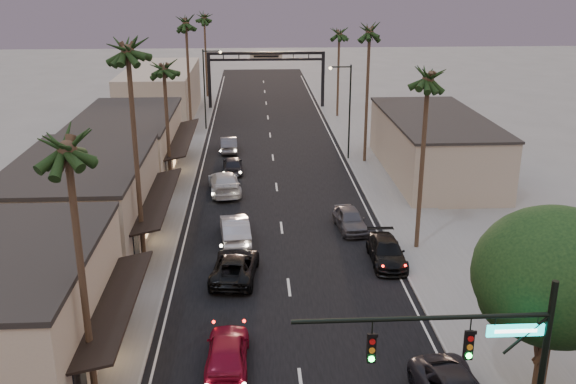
{
  "coord_description": "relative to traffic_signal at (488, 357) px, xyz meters",
  "views": [
    {
      "loc": [
        -1.9,
        -13.74,
        17.08
      ],
      "look_at": [
        0.48,
        28.45,
        2.5
      ],
      "focal_mm": 40.0,
      "sensor_mm": 36.0,
      "label": 1
    }
  ],
  "objects": [
    {
      "name": "palm_lb",
      "position": [
        -14.29,
        18.0,
        8.3
      ],
      "size": [
        3.2,
        3.2,
        15.2
      ],
      "color": "#38281C",
      "rests_on": "ground"
    },
    {
      "name": "road",
      "position": [
        -5.69,
        41.0,
        -5.08
      ],
      "size": [
        14.0,
        120.0,
        0.02
      ],
      "primitive_type": "cube",
      "color": "black",
      "rests_on": "ground"
    },
    {
      "name": "oncoming_red",
      "position": [
        -8.92,
        7.42,
        -4.27
      ],
      "size": [
        2.03,
        4.79,
        1.62
      ],
      "primitive_type": "imported",
      "rotation": [
        0.0,
        0.0,
        3.12
      ],
      "color": "maroon",
      "rests_on": "ground"
    },
    {
      "name": "oncoming_grey_far",
      "position": [
        -10.02,
        44.46,
        -4.33
      ],
      "size": [
        1.87,
        4.65,
        1.5
      ],
      "primitive_type": "imported",
      "rotation": [
        0.0,
        0.0,
        3.2
      ],
      "color": "#48484D",
      "rests_on": "ground"
    },
    {
      "name": "palm_lc",
      "position": [
        -14.29,
        32.0,
        5.39
      ],
      "size": [
        3.2,
        3.2,
        12.2
      ],
      "color": "#38281C",
      "rests_on": "ground"
    },
    {
      "name": "palm_ld",
      "position": [
        -14.29,
        51.0,
        7.33
      ],
      "size": [
        3.2,
        3.2,
        14.2
      ],
      "color": "#38281C",
      "rests_on": "ground"
    },
    {
      "name": "oncoming_white",
      "position": [
        -9.96,
        31.87,
        -4.23
      ],
      "size": [
        3.08,
        6.14,
        1.71
      ],
      "primitive_type": "imported",
      "rotation": [
        0.0,
        0.0,
        3.26
      ],
      "color": "#B2B2B2",
      "rests_on": "ground"
    },
    {
      "name": "storefront_mid",
      "position": [
        -18.69,
        22.0,
        -2.33
      ],
      "size": [
        8.0,
        14.0,
        5.5
      ],
      "primitive_type": "cube",
      "color": "gray",
      "rests_on": "ground"
    },
    {
      "name": "palm_rc",
      "position": [
        2.91,
        60.0,
        5.39
      ],
      "size": [
        3.2,
        3.2,
        12.2
      ],
      "color": "#38281C",
      "rests_on": "ground"
    },
    {
      "name": "oncoming_silver",
      "position": [
        -8.89,
        21.88,
        -4.24
      ],
      "size": [
        2.28,
        5.26,
        1.68
      ],
      "primitive_type": "imported",
      "rotation": [
        0.0,
        0.0,
        3.24
      ],
      "color": "gray",
      "rests_on": "ground"
    },
    {
      "name": "arch",
      "position": [
        -5.69,
        66.0,
        0.45
      ],
      "size": [
        15.2,
        0.4,
        7.27
      ],
      "color": "black",
      "rests_on": "ground"
    },
    {
      "name": "traffic_signal",
      "position": [
        0.0,
        0.0,
        0.0
      ],
      "size": [
        8.51,
        0.22,
        7.8
      ],
      "color": "black",
      "rests_on": "ground"
    },
    {
      "name": "palm_far",
      "position": [
        -13.99,
        74.0,
        6.36
      ],
      "size": [
        3.2,
        3.2,
        13.2
      ],
      "color": "#38281C",
      "rests_on": "ground"
    },
    {
      "name": "storefront_dist",
      "position": [
        -18.69,
        61.0,
        -2.08
      ],
      "size": [
        8.0,
        20.0,
        6.0
      ],
      "primitive_type": "cube",
      "color": "gray",
      "rests_on": "ground"
    },
    {
      "name": "palm_la",
      "position": [
        -14.29,
        5.0,
        6.36
      ],
      "size": [
        3.2,
        3.2,
        13.2
      ],
      "color": "#38281C",
      "rests_on": "ground"
    },
    {
      "name": "storefront_near",
      "position": [
        -18.69,
        8.0,
        -2.33
      ],
      "size": [
        8.0,
        12.0,
        5.5
      ],
      "primitive_type": "cube",
      "color": "#B9A78D",
      "rests_on": "ground"
    },
    {
      "name": "palm_rb",
      "position": [
        2.91,
        40.0,
        7.33
      ],
      "size": [
        3.2,
        3.2,
        14.2
      ],
      "color": "#38281C",
      "rests_on": "ground"
    },
    {
      "name": "building_right",
      "position": [
        8.31,
        36.0,
        -2.58
      ],
      "size": [
        8.0,
        18.0,
        5.0
      ],
      "primitive_type": "cube",
      "color": "gray",
      "rests_on": "ground"
    },
    {
      "name": "sidewalk_right",
      "position": [
        3.81,
        48.0,
        -5.02
      ],
      "size": [
        5.0,
        92.0,
        0.12
      ],
      "primitive_type": "cube",
      "color": "slate",
      "rests_on": "ground"
    },
    {
      "name": "ground",
      "position": [
        -5.69,
        36.0,
        -5.08
      ],
      "size": [
        200.0,
        200.0,
        0.0
      ],
      "primitive_type": "plane",
      "color": "slate",
      "rests_on": "ground"
    },
    {
      "name": "curbside_grey",
      "position": [
        -0.96,
        23.45,
        -4.32
      ],
      "size": [
        2.25,
        4.63,
        1.52
      ],
      "primitive_type": "imported",
      "rotation": [
        0.0,
        0.0,
        0.1
      ],
      "color": "#444448",
      "rests_on": "ground"
    },
    {
      "name": "streetlight_left",
      "position": [
        -12.61,
        54.0,
        0.25
      ],
      "size": [
        2.13,
        0.3,
        9.0
      ],
      "color": "black",
      "rests_on": "ground"
    },
    {
      "name": "sidewalk_left",
      "position": [
        -15.19,
        48.0,
        -5.02
      ],
      "size": [
        5.0,
        92.0,
        0.12
      ],
      "primitive_type": "cube",
      "color": "slate",
      "rests_on": "ground"
    },
    {
      "name": "storefront_far",
      "position": [
        -18.69,
        38.0,
        -2.58
      ],
      "size": [
        8.0,
        16.0,
        5.0
      ],
      "primitive_type": "cube",
      "color": "#B9A78D",
      "rests_on": "ground"
    },
    {
      "name": "corner_tree",
      "position": [
        3.79,
        3.45,
        0.9
      ],
      "size": [
        6.2,
        6.2,
        8.8
      ],
      "color": "#38281C",
      "rests_on": "ground"
    },
    {
      "name": "streetlight_right",
      "position": [
        1.23,
        41.0,
        0.25
      ],
      "size": [
        2.13,
        0.3,
        9.0
      ],
      "color": "black",
      "rests_on": "ground"
    },
    {
      "name": "oncoming_pickup",
      "position": [
        -8.77,
        16.38,
        -4.33
      ],
      "size": [
        3.08,
        5.64,
        1.5
      ],
      "primitive_type": "imported",
      "rotation": [
        0.0,
        0.0,
        3.03
      ],
      "color": "black",
      "rests_on": "ground"
    },
    {
      "name": "oncoming_dgrey",
      "position": [
        -9.44,
        37.37,
        -4.35
      ],
      "size": [
        1.92,
        4.35,
        1.46
      ],
      "primitive_type": "imported",
      "rotation": [
        0.0,
        0.0,
        3.19
      ],
      "color": "black",
      "rests_on": "ground"
    },
    {
      "name": "palm_ra",
      "position": [
        2.91,
        20.0,
        6.36
      ],
      "size": [
        3.2,
        3.2,
        13.2
      ],
      "color": "#38281C",
      "rests_on": "ground"
    },
    {
      "name": "curbside_black",
      "position": [
        0.51,
        17.95,
        -4.36
      ],
      "size": [
        2.11,
        5.02,
        1.45
      ],
      "primitive_type": "imported",
      "rotation": [
        0.0,
        0.0,
        -0.02
      ],
      "color": "black",
      "rests_on": "ground"
    }
  ]
}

